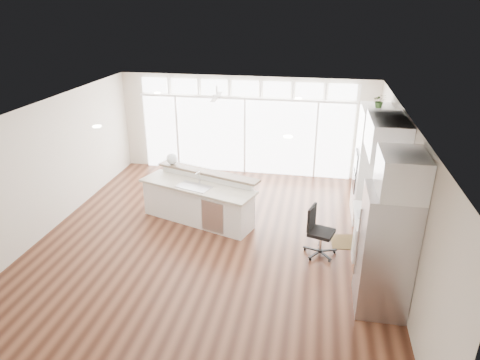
# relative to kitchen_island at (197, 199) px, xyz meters

# --- Properties ---
(floor) EXTENTS (7.00, 8.00, 0.02)m
(floor) POSITION_rel_kitchen_island_xyz_m (0.52, -0.87, -0.53)
(floor) COLOR #3B1D12
(floor) RESTS_ON ground
(ceiling) EXTENTS (7.00, 8.00, 0.02)m
(ceiling) POSITION_rel_kitchen_island_xyz_m (0.52, -0.87, 2.18)
(ceiling) COLOR white
(ceiling) RESTS_ON wall_back
(wall_back) EXTENTS (7.00, 0.04, 2.70)m
(wall_back) POSITION_rel_kitchen_island_xyz_m (0.52, 3.13, 0.83)
(wall_back) COLOR beige
(wall_back) RESTS_ON floor
(wall_front) EXTENTS (7.00, 0.04, 2.70)m
(wall_front) POSITION_rel_kitchen_island_xyz_m (0.52, -4.87, 0.83)
(wall_front) COLOR beige
(wall_front) RESTS_ON floor
(wall_left) EXTENTS (0.04, 8.00, 2.70)m
(wall_left) POSITION_rel_kitchen_island_xyz_m (-2.98, -0.87, 0.83)
(wall_left) COLOR beige
(wall_left) RESTS_ON floor
(wall_right) EXTENTS (0.04, 8.00, 2.70)m
(wall_right) POSITION_rel_kitchen_island_xyz_m (4.02, -0.87, 0.83)
(wall_right) COLOR beige
(wall_right) RESTS_ON floor
(glass_wall) EXTENTS (5.80, 0.06, 2.08)m
(glass_wall) POSITION_rel_kitchen_island_xyz_m (0.52, 3.07, 0.53)
(glass_wall) COLOR white
(glass_wall) RESTS_ON wall_back
(transom_row) EXTENTS (5.90, 0.06, 0.40)m
(transom_row) POSITION_rel_kitchen_island_xyz_m (0.52, 3.07, 1.86)
(transom_row) COLOR white
(transom_row) RESTS_ON wall_back
(desk_window) EXTENTS (0.04, 0.85, 0.85)m
(desk_window) POSITION_rel_kitchen_island_xyz_m (3.98, -0.57, 1.03)
(desk_window) COLOR white
(desk_window) RESTS_ON wall_right
(ceiling_fan) EXTENTS (1.16, 1.16, 0.32)m
(ceiling_fan) POSITION_rel_kitchen_island_xyz_m (0.02, 1.93, 1.96)
(ceiling_fan) COLOR white
(ceiling_fan) RESTS_ON ceiling
(recessed_lights) EXTENTS (3.40, 3.00, 0.02)m
(recessed_lights) POSITION_rel_kitchen_island_xyz_m (0.52, -0.67, 2.16)
(recessed_lights) COLOR white
(recessed_lights) RESTS_ON ceiling
(oven_cabinet) EXTENTS (0.64, 1.20, 2.50)m
(oven_cabinet) POSITION_rel_kitchen_island_xyz_m (3.69, 0.93, 0.73)
(oven_cabinet) COLOR white
(oven_cabinet) RESTS_ON floor
(desk_nook) EXTENTS (0.72, 1.30, 0.76)m
(desk_nook) POSITION_rel_kitchen_island_xyz_m (3.65, -0.57, -0.14)
(desk_nook) COLOR white
(desk_nook) RESTS_ON floor
(upper_cabinets) EXTENTS (0.64, 1.30, 0.64)m
(upper_cabinets) POSITION_rel_kitchen_island_xyz_m (3.69, -0.57, 1.83)
(upper_cabinets) COLOR white
(upper_cabinets) RESTS_ON wall_right
(refrigerator) EXTENTS (0.76, 0.90, 2.00)m
(refrigerator) POSITION_rel_kitchen_island_xyz_m (3.63, -2.22, 0.48)
(refrigerator) COLOR #B5B6BB
(refrigerator) RESTS_ON floor
(fridge_cabinet) EXTENTS (0.64, 0.90, 0.60)m
(fridge_cabinet) POSITION_rel_kitchen_island_xyz_m (3.69, -2.22, 1.78)
(fridge_cabinet) COLOR white
(fridge_cabinet) RESTS_ON wall_right
(framed_photos) EXTENTS (0.06, 0.22, 0.80)m
(framed_photos) POSITION_rel_kitchen_island_xyz_m (3.98, 0.05, 0.88)
(framed_photos) COLOR black
(framed_photos) RESTS_ON wall_right
(kitchen_island) EXTENTS (2.80, 1.77, 1.04)m
(kitchen_island) POSITION_rel_kitchen_island_xyz_m (0.00, 0.00, 0.00)
(kitchen_island) COLOR white
(kitchen_island) RESTS_ON floor
(rug) EXTENTS (0.88, 0.68, 0.01)m
(rug) POSITION_rel_kitchen_island_xyz_m (3.31, -0.33, -0.52)
(rug) COLOR #332310
(rug) RESTS_ON floor
(office_chair) EXTENTS (0.62, 0.60, 0.98)m
(office_chair) POSITION_rel_kitchen_island_xyz_m (2.69, -0.90, -0.03)
(office_chair) COLOR black
(office_chair) RESTS_ON floor
(fishbowl) EXTENTS (0.31, 0.31, 0.26)m
(fishbowl) POSITION_rel_kitchen_island_xyz_m (-0.77, 0.68, 0.65)
(fishbowl) COLOR white
(fishbowl) RESTS_ON kitchen_island
(monitor) EXTENTS (0.12, 0.43, 0.36)m
(monitor) POSITION_rel_kitchen_island_xyz_m (3.57, -0.57, 0.42)
(monitor) COLOR black
(monitor) RESTS_ON desk_nook
(keyboard) EXTENTS (0.13, 0.33, 0.02)m
(keyboard) POSITION_rel_kitchen_island_xyz_m (3.40, -0.57, 0.25)
(keyboard) COLOR silver
(keyboard) RESTS_ON desk_nook
(potted_plant) EXTENTS (0.28, 0.31, 0.22)m
(potted_plant) POSITION_rel_kitchen_island_xyz_m (3.69, 0.93, 2.09)
(potted_plant) COLOR #385C27
(potted_plant) RESTS_ON oven_cabinet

